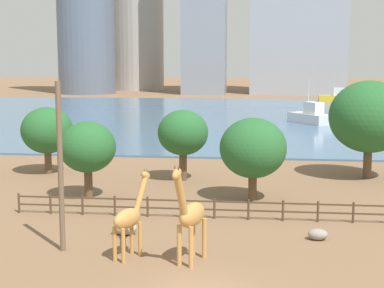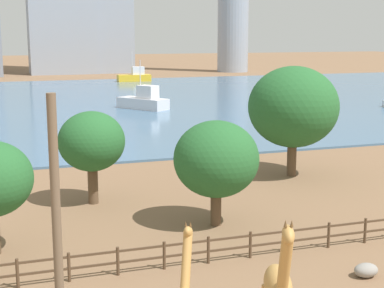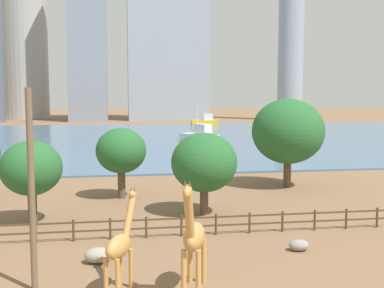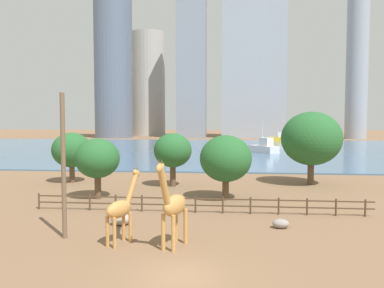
{
  "view_description": "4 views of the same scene",
  "coord_description": "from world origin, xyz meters",
  "px_view_note": "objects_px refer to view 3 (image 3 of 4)",
  "views": [
    {
      "loc": [
        2.27,
        -23.54,
        9.91
      ],
      "look_at": [
        -3.37,
        26.61,
        2.55
      ],
      "focal_mm": 55.0,
      "sensor_mm": 36.0,
      "label": 1
    },
    {
      "loc": [
        -9.24,
        -12.07,
        10.48
      ],
      "look_at": [
        3.65,
        26.12,
        2.85
      ],
      "focal_mm": 55.0,
      "sensor_mm": 36.0,
      "label": 2
    },
    {
      "loc": [
        -4.07,
        -15.99,
        8.51
      ],
      "look_at": [
        3.17,
        30.17,
        3.7
      ],
      "focal_mm": 45.0,
      "sensor_mm": 36.0,
      "label": 3
    },
    {
      "loc": [
        2.08,
        -16.52,
        7.12
      ],
      "look_at": [
        -1.61,
        22.86,
        4.67
      ],
      "focal_mm": 35.0,
      "sensor_mm": 36.0,
      "label": 4
    }
  ],
  "objects_px": {
    "tree_left_large": "(288,131)",
    "tree_left_small": "(31,168)",
    "boulder_near_fence": "(299,245)",
    "boat_ferry": "(205,121)",
    "giraffe_tall": "(120,245)",
    "boulder_by_pole": "(98,255)",
    "boat_tug": "(200,136)",
    "tree_center_broad": "(121,151)",
    "tree_right_tall": "(204,163)",
    "utility_pole": "(32,191)",
    "giraffe_companion": "(193,237)"
  },
  "relations": [
    {
      "from": "tree_left_large",
      "to": "boat_tug",
      "type": "height_order",
      "value": "tree_left_large"
    },
    {
      "from": "giraffe_tall",
      "to": "boat_ferry",
      "type": "relative_size",
      "value": 0.61
    },
    {
      "from": "tree_left_large",
      "to": "utility_pole",
      "type": "bearing_deg",
      "value": -132.4
    },
    {
      "from": "tree_center_broad",
      "to": "boat_tug",
      "type": "relative_size",
      "value": 0.76
    },
    {
      "from": "giraffe_tall",
      "to": "boat_ferry",
      "type": "bearing_deg",
      "value": 13.53
    },
    {
      "from": "giraffe_companion",
      "to": "boat_ferry",
      "type": "xyz_separation_m",
      "value": [
        20.65,
        108.62,
        -1.13
      ]
    },
    {
      "from": "boulder_by_pole",
      "to": "boat_ferry",
      "type": "xyz_separation_m",
      "value": [
        24.87,
        104.4,
        0.87
      ]
    },
    {
      "from": "tree_left_large",
      "to": "tree_left_small",
      "type": "relative_size",
      "value": 1.47
    },
    {
      "from": "tree_left_large",
      "to": "boat_tug",
      "type": "xyz_separation_m",
      "value": [
        -1.26,
        40.17,
        -3.84
      ]
    },
    {
      "from": "utility_pole",
      "to": "boat_ferry",
      "type": "distance_m",
      "value": 110.99
    },
    {
      "from": "giraffe_tall",
      "to": "tree_left_small",
      "type": "height_order",
      "value": "tree_left_small"
    },
    {
      "from": "tree_left_large",
      "to": "tree_right_tall",
      "type": "xyz_separation_m",
      "value": [
        -9.44,
        -8.92,
        -1.42
      ]
    },
    {
      "from": "giraffe_tall",
      "to": "tree_right_tall",
      "type": "xyz_separation_m",
      "value": [
        6.0,
        12.69,
        1.68
      ]
    },
    {
      "from": "tree_left_large",
      "to": "boat_tug",
      "type": "relative_size",
      "value": 1.07
    },
    {
      "from": "tree_left_large",
      "to": "tree_right_tall",
      "type": "distance_m",
      "value": 13.06
    },
    {
      "from": "boulder_near_fence",
      "to": "tree_center_broad",
      "type": "height_order",
      "value": "tree_center_broad"
    },
    {
      "from": "tree_left_small",
      "to": "giraffe_companion",
      "type": "bearing_deg",
      "value": -54.99
    },
    {
      "from": "giraffe_tall",
      "to": "tree_right_tall",
      "type": "height_order",
      "value": "tree_right_tall"
    },
    {
      "from": "giraffe_tall",
      "to": "tree_left_large",
      "type": "distance_m",
      "value": 26.74
    },
    {
      "from": "boat_ferry",
      "to": "boat_tug",
      "type": "relative_size",
      "value": 0.94
    },
    {
      "from": "giraffe_tall",
      "to": "tree_left_large",
      "type": "height_order",
      "value": "tree_left_large"
    },
    {
      "from": "boulder_by_pole",
      "to": "tree_right_tall",
      "type": "bearing_deg",
      "value": 51.57
    },
    {
      "from": "boulder_near_fence",
      "to": "boat_ferry",
      "type": "height_order",
      "value": "boat_ferry"
    },
    {
      "from": "boulder_near_fence",
      "to": "boat_ferry",
      "type": "relative_size",
      "value": 0.15
    },
    {
      "from": "utility_pole",
      "to": "boat_ferry",
      "type": "xyz_separation_m",
      "value": [
        27.48,
        107.49,
        -3.13
      ]
    },
    {
      "from": "giraffe_tall",
      "to": "boulder_by_pole",
      "type": "height_order",
      "value": "giraffe_tall"
    },
    {
      "from": "tree_left_small",
      "to": "boat_tug",
      "type": "xyz_separation_m",
      "value": [
        19.83,
        49.73,
        -2.37
      ]
    },
    {
      "from": "tree_left_small",
      "to": "boat_tug",
      "type": "bearing_deg",
      "value": 68.26
    },
    {
      "from": "boulder_near_fence",
      "to": "giraffe_tall",
      "type": "bearing_deg",
      "value": -157.59
    },
    {
      "from": "giraffe_tall",
      "to": "boulder_by_pole",
      "type": "bearing_deg",
      "value": 42.2
    },
    {
      "from": "boat_ferry",
      "to": "tree_right_tall",
      "type": "bearing_deg",
      "value": 80.92
    },
    {
      "from": "tree_center_broad",
      "to": "tree_left_small",
      "type": "relative_size",
      "value": 1.05
    },
    {
      "from": "boulder_by_pole",
      "to": "giraffe_companion",
      "type": "bearing_deg",
      "value": -45.0
    },
    {
      "from": "giraffe_companion",
      "to": "utility_pole",
      "type": "height_order",
      "value": "utility_pole"
    },
    {
      "from": "tree_right_tall",
      "to": "tree_left_small",
      "type": "xyz_separation_m",
      "value": [
        -11.65,
        -0.63,
        -0.04
      ]
    },
    {
      "from": "boat_tug",
      "to": "boulder_by_pole",
      "type": "bearing_deg",
      "value": 130.39
    },
    {
      "from": "boulder_by_pole",
      "to": "boat_ferry",
      "type": "relative_size",
      "value": 0.19
    },
    {
      "from": "tree_right_tall",
      "to": "boat_tug",
      "type": "relative_size",
      "value": 0.77
    },
    {
      "from": "boulder_near_fence",
      "to": "giraffe_companion",
      "type": "bearing_deg",
      "value": -145.77
    },
    {
      "from": "tree_right_tall",
      "to": "tree_left_large",
      "type": "bearing_deg",
      "value": 43.39
    },
    {
      "from": "boulder_near_fence",
      "to": "tree_left_small",
      "type": "distance_m",
      "value": 17.66
    },
    {
      "from": "giraffe_companion",
      "to": "tree_left_large",
      "type": "relative_size",
      "value": 0.63
    },
    {
      "from": "tree_center_broad",
      "to": "boat_tug",
      "type": "height_order",
      "value": "boat_tug"
    },
    {
      "from": "giraffe_tall",
      "to": "tree_center_broad",
      "type": "relative_size",
      "value": 0.75
    },
    {
      "from": "giraffe_companion",
      "to": "boulder_near_fence",
      "type": "relative_size",
      "value": 4.68
    },
    {
      "from": "tree_left_large",
      "to": "tree_left_small",
      "type": "height_order",
      "value": "tree_left_large"
    },
    {
      "from": "giraffe_tall",
      "to": "boulder_by_pole",
      "type": "distance_m",
      "value": 4.24
    },
    {
      "from": "tree_center_broad",
      "to": "tree_left_small",
      "type": "height_order",
      "value": "tree_center_broad"
    },
    {
      "from": "boulder_by_pole",
      "to": "tree_left_large",
      "type": "height_order",
      "value": "tree_left_large"
    },
    {
      "from": "tree_left_small",
      "to": "boat_tug",
      "type": "relative_size",
      "value": 0.73
    }
  ]
}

